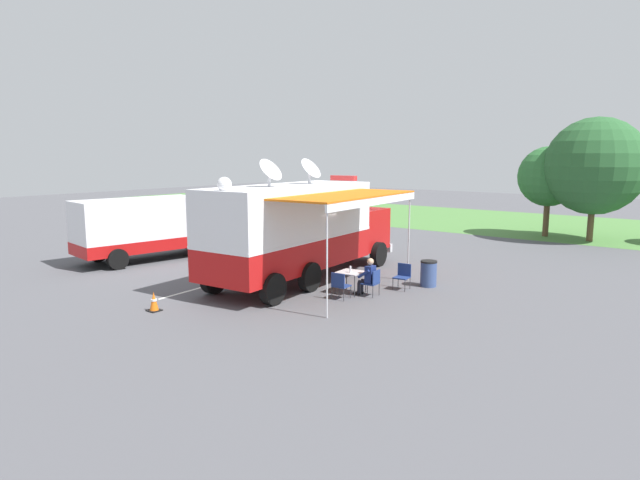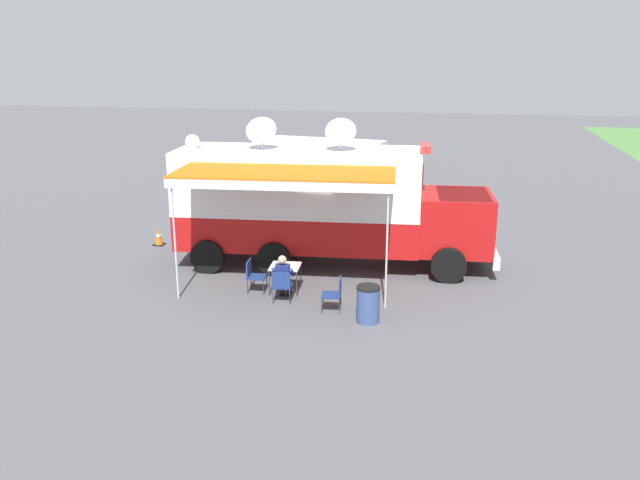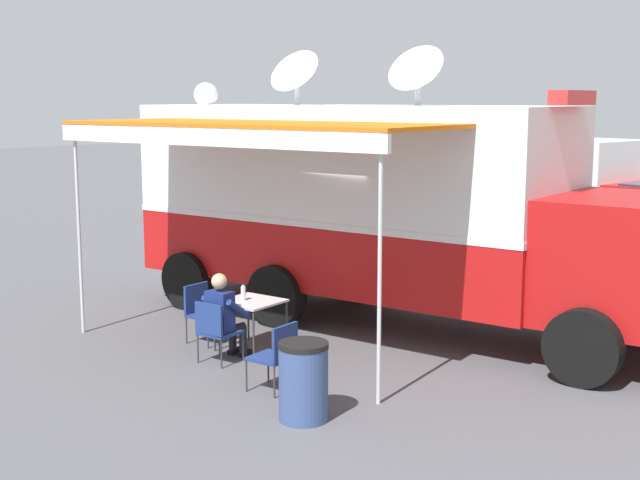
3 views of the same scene
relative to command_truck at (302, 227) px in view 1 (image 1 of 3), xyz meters
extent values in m
plane|color=#515156|center=(0.02, -0.75, -1.95)|extent=(100.00, 100.00, 0.00)
cube|color=#4C7F3D|center=(0.02, 21.61, -1.94)|extent=(80.00, 14.00, 0.01)
cube|color=silver|center=(-2.03, -2.57, -1.94)|extent=(0.49, 4.80, 0.01)
cube|color=#B71414|center=(0.02, -0.75, -0.80)|extent=(3.04, 7.37, 1.10)
cube|color=white|center=(0.02, -0.75, 0.60)|extent=(3.04, 7.37, 1.70)
cube|color=white|center=(0.02, -0.75, -0.25)|extent=(3.06, 7.39, 0.10)
cube|color=#B71414|center=(-0.33, 3.89, -0.50)|extent=(2.45, 2.27, 1.70)
cube|color=#28333D|center=(-0.35, 4.09, 0.00)|extent=(2.26, 1.63, 0.70)
cube|color=silver|center=(-0.42, 5.01, -1.40)|extent=(2.38, 0.38, 0.36)
cylinder|color=black|center=(-1.56, 3.59, -1.45)|extent=(0.38, 1.02, 1.00)
cylinder|color=black|center=(0.93, 3.78, -1.45)|extent=(0.38, 1.02, 1.00)
cylinder|color=black|center=(-1.18, -1.38, -1.45)|extent=(0.38, 1.02, 1.00)
cylinder|color=black|center=(1.31, -1.19, -1.45)|extent=(0.38, 1.02, 1.00)
cylinder|color=black|center=(-1.03, -3.36, -1.45)|extent=(0.38, 1.02, 1.00)
cylinder|color=black|center=(1.46, -3.17, -1.45)|extent=(0.38, 1.02, 1.00)
cube|color=white|center=(0.02, -0.75, 1.50)|extent=(3.04, 7.37, 0.10)
cube|color=red|center=(-0.26, 2.94, 1.67)|extent=(1.12, 0.36, 0.20)
cylinder|color=silver|center=(0.11, -1.83, 1.78)|extent=(0.10, 0.10, 0.45)
cone|color=silver|center=(0.26, -1.81, 2.18)|extent=(0.78, 0.95, 0.81)
cylinder|color=silver|center=(-0.07, 0.51, 1.78)|extent=(0.10, 0.10, 0.45)
cone|color=silver|center=(0.08, 0.52, 2.18)|extent=(0.78, 0.95, 0.81)
sphere|color=white|center=(0.27, -3.94, 1.73)|extent=(0.44, 0.44, 0.44)
cube|color=orange|center=(2.37, -0.57, 1.30)|extent=(2.63, 5.91, 0.06)
cube|color=white|center=(3.42, -0.49, 1.16)|extent=(0.52, 5.75, 0.24)
cylinder|color=silver|center=(3.16, 2.23, -0.32)|extent=(0.05, 0.05, 3.25)
cylinder|color=silver|center=(3.57, -3.22, -0.32)|extent=(0.05, 0.05, 3.25)
cube|color=silver|center=(2.53, -0.55, -1.23)|extent=(0.86, 0.86, 0.03)
cylinder|color=#333338|center=(2.14, -0.21, -1.60)|extent=(0.03, 0.03, 0.70)
cylinder|color=#333338|center=(2.87, -0.16, -1.60)|extent=(0.03, 0.03, 0.70)
cylinder|color=#333338|center=(2.19, -0.95, -1.60)|extent=(0.03, 0.03, 0.70)
cylinder|color=#333338|center=(2.93, -0.89, -1.60)|extent=(0.03, 0.03, 0.70)
cylinder|color=silver|center=(2.59, -0.64, -1.12)|extent=(0.07, 0.07, 0.20)
cylinder|color=white|center=(2.59, -0.64, -1.01)|extent=(0.04, 0.04, 0.02)
cube|color=navy|center=(3.23, -0.45, -1.53)|extent=(0.52, 0.52, 0.04)
cube|color=navy|center=(3.45, -0.43, -1.30)|extent=(0.08, 0.48, 0.44)
cylinder|color=#333338|center=(3.03, -0.68, -1.74)|extent=(0.02, 0.02, 0.42)
cylinder|color=#333338|center=(3.00, -0.24, -1.74)|extent=(0.02, 0.02, 0.42)
cylinder|color=#333338|center=(3.47, -0.65, -1.74)|extent=(0.02, 0.02, 0.42)
cylinder|color=#333338|center=(3.44, -0.21, -1.74)|extent=(0.02, 0.02, 0.42)
cube|color=navy|center=(2.70, -1.30, -1.53)|extent=(0.52, 0.52, 0.04)
cube|color=navy|center=(2.72, -1.52, -1.30)|extent=(0.48, 0.08, 0.44)
cylinder|color=#333338|center=(2.46, -1.10, -1.74)|extent=(0.02, 0.02, 0.42)
cylinder|color=#333338|center=(2.90, -1.07, -1.74)|extent=(0.02, 0.02, 0.42)
cylinder|color=#333338|center=(2.50, -1.54, -1.74)|extent=(0.02, 0.02, 0.42)
cylinder|color=#333338|center=(2.94, -1.51, -1.74)|extent=(0.02, 0.02, 0.42)
cube|color=navy|center=(3.63, 0.91, -1.53)|extent=(0.53, 0.53, 0.04)
cube|color=navy|center=(3.61, 1.13, -1.30)|extent=(0.48, 0.09, 0.44)
cylinder|color=#333338|center=(3.87, 0.72, -1.74)|extent=(0.02, 0.02, 0.42)
cylinder|color=#333338|center=(3.44, 0.67, -1.74)|extent=(0.02, 0.02, 0.42)
cylinder|color=#333338|center=(3.83, 1.15, -1.74)|extent=(0.02, 0.02, 0.42)
cylinder|color=#333338|center=(3.39, 1.11, -1.74)|extent=(0.02, 0.02, 0.42)
cube|color=navy|center=(3.23, -0.45, -1.23)|extent=(0.27, 0.38, 0.56)
sphere|color=tan|center=(3.23, -0.45, -0.81)|extent=(0.22, 0.22, 0.22)
cylinder|color=navy|center=(3.13, -0.68, -1.19)|extent=(0.43, 0.12, 0.34)
cylinder|color=navy|center=(3.10, -0.23, -1.19)|extent=(0.43, 0.12, 0.34)
cylinder|color=black|center=(3.06, -0.56, -1.51)|extent=(0.39, 0.16, 0.13)
cylinder|color=black|center=(2.88, -0.57, -1.74)|extent=(0.11, 0.11, 0.42)
cube|color=black|center=(2.82, -0.58, -1.91)|extent=(0.25, 0.12, 0.07)
cylinder|color=black|center=(3.05, -0.36, -1.51)|extent=(0.39, 0.16, 0.13)
cylinder|color=black|center=(2.87, -0.37, -1.74)|extent=(0.11, 0.11, 0.42)
cube|color=black|center=(2.81, -0.38, -1.91)|extent=(0.25, 0.12, 0.07)
cylinder|color=#384C7F|center=(4.14, 1.91, -1.52)|extent=(0.56, 0.56, 0.85)
cylinder|color=black|center=(4.14, 1.91, -1.07)|extent=(0.57, 0.57, 0.06)
cube|color=black|center=(-0.86, -5.80, -1.93)|extent=(0.36, 0.36, 0.03)
cone|color=orange|center=(-0.86, -5.80, -1.64)|extent=(0.26, 0.26, 0.55)
cylinder|color=white|center=(-0.86, -5.80, -1.61)|extent=(0.17, 0.17, 0.06)
cube|color=white|center=(-7.77, -1.64, -0.35)|extent=(2.87, 5.46, 2.20)
cube|color=#B71414|center=(-7.77, -1.64, -1.20)|extent=(2.89, 5.48, 0.50)
cube|color=#B71414|center=(-7.25, 1.72, -0.83)|extent=(2.11, 1.87, 1.40)
cube|color=#28333D|center=(-7.23, 1.82, -0.38)|extent=(1.83, 1.34, 0.60)
cylinder|color=black|center=(-8.35, 1.49, -1.53)|extent=(0.39, 0.87, 0.84)
cylinder|color=black|center=(-6.27, 1.17, -1.53)|extent=(0.39, 0.87, 0.84)
cylinder|color=black|center=(-9.02, -2.89, -1.53)|extent=(0.39, 0.87, 0.84)
cylinder|color=black|center=(-6.95, -3.21, -1.53)|extent=(0.39, 0.87, 0.84)
cylinder|color=brown|center=(4.01, 16.62, -0.85)|extent=(0.32, 0.32, 2.19)
sphere|color=#2D6B33|center=(4.01, 16.62, 1.41)|extent=(3.34, 3.34, 3.34)
cylinder|color=brown|center=(6.39, 16.20, -0.85)|extent=(0.32, 0.32, 2.19)
sphere|color=#285B2D|center=(6.39, 16.20, 2.02)|extent=(5.07, 5.07, 5.07)
camera|label=1|loc=(12.38, -14.84, 2.61)|focal=30.11mm
camera|label=2|loc=(18.58, 3.60, 4.40)|focal=36.39mm
camera|label=3|loc=(11.21, 8.24, 1.67)|focal=49.15mm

